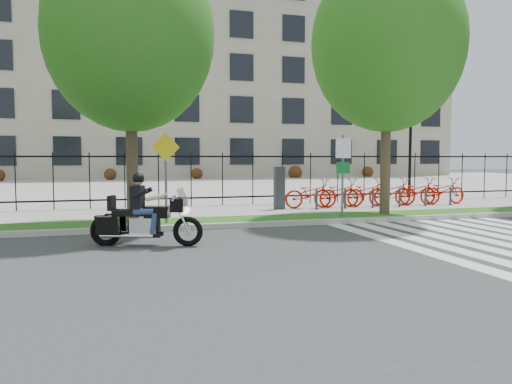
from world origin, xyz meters
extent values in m
plane|color=#333335|center=(0.00, 0.00, 0.00)|extent=(120.00, 120.00, 0.00)
cube|color=#A4A19A|center=(0.00, 4.10, 0.07)|extent=(60.00, 0.20, 0.15)
cube|color=#285816|center=(0.00, 4.95, 0.07)|extent=(60.00, 1.50, 0.15)
cube|color=gray|center=(0.00, 7.45, 0.07)|extent=(60.00, 3.50, 0.15)
cube|color=gray|center=(0.00, 25.00, 0.05)|extent=(80.00, 34.00, 0.10)
cube|color=gray|center=(0.00, 45.00, 10.00)|extent=(60.00, 20.00, 20.00)
cylinder|color=black|center=(10.00, 12.00, 2.00)|extent=(0.14, 0.14, 4.00)
cylinder|color=black|center=(10.00, 12.00, 3.90)|extent=(0.06, 0.70, 0.70)
sphere|color=white|center=(9.65, 12.00, 4.00)|extent=(0.36, 0.36, 0.36)
sphere|color=white|center=(10.35, 12.00, 4.00)|extent=(0.36, 0.36, 0.36)
cylinder|color=#3B2B20|center=(-3.51, 4.95, 2.05)|extent=(0.32, 0.32, 3.79)
ellipsoid|color=#1B5814|center=(-3.51, 4.95, 5.34)|extent=(4.65, 4.65, 5.35)
cylinder|color=#3B2B20|center=(4.44, 4.95, 2.13)|extent=(0.32, 0.32, 3.96)
ellipsoid|color=#1B5814|center=(4.44, 4.95, 5.57)|extent=(4.85, 4.85, 5.58)
cube|color=#2D2D33|center=(1.60, 7.20, 0.90)|extent=(0.35, 0.25, 1.50)
imported|color=red|center=(2.80, 7.20, 0.67)|extent=(1.97, 0.69, 1.04)
cylinder|color=#2D2D33|center=(2.80, 6.70, 0.50)|extent=(0.08, 0.08, 0.70)
imported|color=red|center=(3.90, 7.20, 0.67)|extent=(1.97, 0.69, 1.04)
cylinder|color=#2D2D33|center=(3.90, 6.70, 0.50)|extent=(0.08, 0.08, 0.70)
imported|color=red|center=(5.00, 7.20, 0.67)|extent=(1.97, 0.69, 1.04)
cylinder|color=#2D2D33|center=(5.00, 6.70, 0.50)|extent=(0.08, 0.08, 0.70)
imported|color=red|center=(6.10, 7.20, 0.67)|extent=(1.97, 0.69, 1.04)
cylinder|color=#2D2D33|center=(6.10, 6.70, 0.50)|extent=(0.08, 0.08, 0.70)
imported|color=red|center=(7.20, 7.20, 0.67)|extent=(1.97, 0.69, 1.04)
cylinder|color=#2D2D33|center=(7.20, 6.70, 0.50)|extent=(0.08, 0.08, 0.70)
imported|color=red|center=(8.30, 7.20, 0.67)|extent=(1.97, 0.69, 1.04)
cylinder|color=#2D2D33|center=(8.30, 6.70, 0.50)|extent=(0.08, 0.08, 0.70)
cylinder|color=#59595B|center=(2.75, 4.60, 1.40)|extent=(0.07, 0.07, 2.50)
cube|color=white|center=(2.75, 4.56, 2.25)|extent=(0.50, 0.03, 0.60)
cube|color=#0C6626|center=(2.75, 4.56, 1.65)|extent=(0.45, 0.03, 0.35)
cylinder|color=#59595B|center=(-2.62, 4.60, 1.35)|extent=(0.07, 0.07, 2.40)
cube|color=yellow|center=(-2.62, 4.56, 2.25)|extent=(0.78, 0.03, 0.78)
torus|color=black|center=(-2.46, 1.61, 0.33)|extent=(0.68, 0.34, 0.67)
torus|color=black|center=(-4.21, 2.22, 0.33)|extent=(0.72, 0.37, 0.71)
cube|color=black|center=(-2.65, 1.67, 0.93)|extent=(0.45, 0.60, 0.29)
cube|color=#26262B|center=(-2.58, 1.65, 1.15)|extent=(0.30, 0.51, 0.30)
cube|color=silver|center=(-3.39, 1.93, 0.44)|extent=(0.66, 0.51, 0.39)
cube|color=black|center=(-3.11, 1.84, 0.76)|extent=(0.62, 0.49, 0.25)
cube|color=black|center=(-3.71, 2.05, 0.74)|extent=(0.76, 0.56, 0.14)
cube|color=black|center=(-4.08, 2.18, 0.96)|extent=(0.20, 0.35, 0.33)
cube|color=black|center=(-4.17, 1.90, 0.49)|extent=(0.51, 0.31, 0.39)
cube|color=black|center=(-3.98, 2.45, 0.49)|extent=(0.51, 0.31, 0.39)
cube|color=black|center=(-3.52, 1.98, 1.09)|extent=(0.35, 0.45, 0.51)
sphere|color=tan|center=(-3.50, 1.97, 1.46)|extent=(0.22, 0.22, 0.22)
sphere|color=black|center=(-3.50, 1.97, 1.50)|extent=(0.26, 0.26, 0.26)
camera|label=1|loc=(-4.09, -9.34, 1.97)|focal=35.00mm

